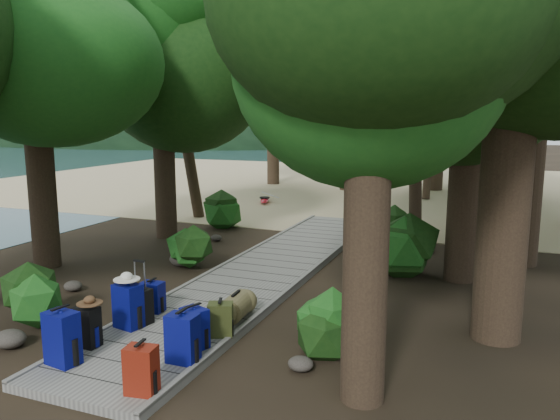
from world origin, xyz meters
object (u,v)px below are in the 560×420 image
at_px(backpack_left_d, 152,295).
at_px(backpack_left_b, 87,325).
at_px(backpack_right_d, 220,318).
at_px(backpack_left_a, 62,335).
at_px(sun_lounger, 470,206).
at_px(backpack_right_b, 183,336).
at_px(duffel_right_khaki, 236,307).
at_px(suitcase_on_boardwalk, 141,305).
at_px(backpack_right_a, 141,368).
at_px(backpack_left_c, 128,304).
at_px(kayak, 265,199).
at_px(backpack_right_c, 195,326).
at_px(lone_suitcase_on_sand, 357,208).

bearing_deg(backpack_left_d, backpack_left_b, -94.39).
xyz_separation_m(backpack_left_b, backpack_right_d, (1.57, 1.02, -0.04)).
bearing_deg(backpack_left_a, backpack_left_b, 108.22).
bearing_deg(backpack_right_d, sun_lounger, 55.45).
height_order(backpack_right_b, duffel_right_khaki, backpack_right_b).
bearing_deg(backpack_left_d, backpack_left_a, -91.30).
distance_m(backpack_left_a, suitcase_on_boardwalk, 1.59).
distance_m(backpack_right_a, backpack_right_d, 1.85).
bearing_deg(backpack_left_d, backpack_right_b, -47.00).
bearing_deg(sun_lounger, backpack_left_a, -95.47).
height_order(backpack_left_c, kayak, backpack_left_c).
bearing_deg(backpack_left_c, backpack_right_b, -15.75).
bearing_deg(duffel_right_khaki, backpack_left_a, -125.99).
distance_m(backpack_left_a, backpack_left_d, 2.08).
distance_m(backpack_right_a, suitcase_on_boardwalk, 2.28).
height_order(backpack_right_c, lone_suitcase_on_sand, backpack_right_c).
height_order(backpack_right_b, backpack_right_c, backpack_right_b).
bearing_deg(backpack_left_b, backpack_right_d, 35.42).
xyz_separation_m(backpack_right_b, kayak, (-4.50, 13.19, -0.32)).
bearing_deg(suitcase_on_boardwalk, lone_suitcase_on_sand, 95.97).
height_order(lone_suitcase_on_sand, sun_lounger, lone_suitcase_on_sand).
xyz_separation_m(backpack_right_d, suitcase_on_boardwalk, (-1.39, 0.00, 0.00)).
bearing_deg(backpack_left_c, backpack_left_d, 106.52).
bearing_deg(backpack_left_c, duffel_right_khaki, 45.00).
height_order(lone_suitcase_on_sand, kayak, lone_suitcase_on_sand).
bearing_deg(kayak, backpack_left_b, -97.16).
height_order(backpack_left_b, sun_lounger, backpack_left_b).
xyz_separation_m(backpack_right_b, suitcase_on_boardwalk, (-1.34, 0.95, -0.08)).
height_order(backpack_right_a, suitcase_on_boardwalk, backpack_right_a).
xyz_separation_m(backpack_left_b, backpack_right_c, (1.43, 0.52, -0.00)).
relative_size(backpack_left_b, duffel_right_khaki, 1.03).
distance_m(backpack_left_c, lone_suitcase_on_sand, 10.84).
height_order(backpack_right_a, kayak, backpack_right_a).
relative_size(backpack_right_b, sun_lounger, 0.41).
bearing_deg(sun_lounger, lone_suitcase_on_sand, -138.56).
xyz_separation_m(backpack_left_c, backpack_right_a, (1.40, -1.61, -0.06)).
distance_m(backpack_right_d, lone_suitcase_on_sand, 10.58).
bearing_deg(lone_suitcase_on_sand, suitcase_on_boardwalk, -111.29).
bearing_deg(backpack_right_b, kayak, 108.17).
xyz_separation_m(backpack_left_d, backpack_right_c, (1.38, -0.98, 0.04)).
bearing_deg(lone_suitcase_on_sand, backpack_right_b, -104.26).
distance_m(backpack_right_c, duffel_right_khaki, 1.18).
bearing_deg(suitcase_on_boardwalk, kayak, 115.04).
xyz_separation_m(backpack_left_a, lone_suitcase_on_sand, (0.94, 12.15, -0.18)).
distance_m(backpack_left_c, backpack_right_b, 1.58).
distance_m(backpack_left_c, backpack_right_c, 1.34).
bearing_deg(backpack_left_d, duffel_right_khaki, 5.11).
bearing_deg(backpack_right_d, kayak, 88.88).
distance_m(kayak, sun_lounger, 7.46).
relative_size(suitcase_on_boardwalk, sun_lounger, 0.32).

